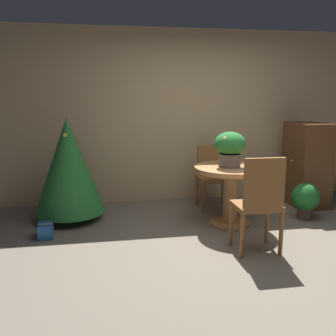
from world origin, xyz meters
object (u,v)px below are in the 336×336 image
object	(u,v)px
potted_plant	(306,199)
wooden_chair_far	(212,173)
holiday_tree	(69,166)
flower_vase	(230,147)
wooden_chair_near	(260,200)
wooden_cabinet	(307,164)
gift_box_blue	(46,231)
round_dining_table	(231,184)

from	to	relation	value
potted_plant	wooden_chair_far	bearing A→B (deg)	144.75
wooden_chair_far	holiday_tree	world-z (taller)	holiday_tree
flower_vase	wooden_chair_near	size ratio (longest dim) A/B	0.42
wooden_cabinet	potted_plant	xyz separation A→B (m)	(-0.35, -0.63, -0.33)
flower_vase	wooden_cabinet	xyz separation A→B (m)	(1.44, 0.67, -0.39)
holiday_tree	gift_box_blue	size ratio (longest dim) A/B	5.58
wooden_chair_far	wooden_cabinet	distance (m)	1.42
wooden_chair_far	wooden_cabinet	bearing A→B (deg)	-5.09
wooden_chair_far	holiday_tree	size ratio (longest dim) A/B	0.67
wooden_chair_near	wooden_cabinet	size ratio (longest dim) A/B	0.84
wooden_chair_far	gift_box_blue	distance (m)	2.44
potted_plant	wooden_chair_near	bearing A→B (deg)	-139.03
round_dining_table	wooden_chair_near	size ratio (longest dim) A/B	0.89
round_dining_table	holiday_tree	distance (m)	2.10
round_dining_table	potted_plant	distance (m)	1.09
round_dining_table	flower_vase	distance (m)	0.47
wooden_cabinet	flower_vase	bearing A→B (deg)	-154.99
round_dining_table	potted_plant	bearing A→B (deg)	2.33
wooden_chair_near	round_dining_table	bearing A→B (deg)	90.00
holiday_tree	gift_box_blue	xyz separation A→B (m)	(-0.24, -0.61, -0.65)
wooden_cabinet	potted_plant	size ratio (longest dim) A/B	2.52
flower_vase	gift_box_blue	world-z (taller)	flower_vase
potted_plant	round_dining_table	bearing A→B (deg)	-177.67
round_dining_table	flower_vase	world-z (taller)	flower_vase
wooden_chair_near	holiday_tree	distance (m)	2.49
round_dining_table	wooden_cabinet	bearing A→B (deg)	25.34
flower_vase	gift_box_blue	distance (m)	2.41
holiday_tree	gift_box_blue	distance (m)	0.93
flower_vase	holiday_tree	xyz separation A→B (m)	(-1.98, 0.58, -0.27)
wooden_chair_near	wooden_cabinet	distance (m)	2.10
wooden_chair_near	wooden_cabinet	world-z (taller)	wooden_cabinet
wooden_chair_near	wooden_chair_far	size ratio (longest dim) A/B	1.14
wooden_chair_near	gift_box_blue	size ratio (longest dim) A/B	4.24
wooden_chair_far	wooden_cabinet	world-z (taller)	wooden_cabinet
flower_vase	wooden_chair_near	xyz separation A→B (m)	(0.03, -0.88, -0.42)
gift_box_blue	wooden_chair_far	bearing A→B (deg)	20.23
gift_box_blue	wooden_cabinet	world-z (taller)	wooden_cabinet
round_dining_table	gift_box_blue	xyz separation A→B (m)	(-2.26, -0.04, -0.46)
gift_box_blue	flower_vase	bearing A→B (deg)	0.86
round_dining_table	flower_vase	size ratio (longest dim) A/B	2.11
holiday_tree	potted_plant	world-z (taller)	holiday_tree
wooden_chair_near	wooden_chair_far	world-z (taller)	wooden_chair_near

